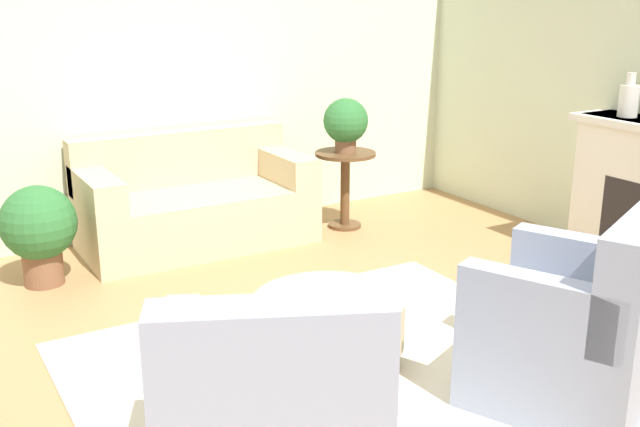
{
  "coord_description": "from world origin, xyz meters",
  "views": [
    {
      "loc": [
        -1.94,
        -3.02,
        1.98
      ],
      "look_at": [
        0.15,
        0.55,
        0.75
      ],
      "focal_mm": 42.0,
      "sensor_mm": 36.0,
      "label": 1
    }
  ],
  "objects_px": {
    "ottoman_table": "(328,321)",
    "potted_plant_floor": "(39,228)",
    "armchair_right": "(577,331)",
    "potted_plant_on_side_table": "(346,122)",
    "side_table": "(345,177)",
    "vase_mantel_near": "(629,99)",
    "couch": "(195,204)"
  },
  "relations": [
    {
      "from": "couch",
      "to": "vase_mantel_near",
      "type": "bearing_deg",
      "value": -37.27
    },
    {
      "from": "armchair_right",
      "to": "potted_plant_floor",
      "type": "relative_size",
      "value": 1.53
    },
    {
      "from": "ottoman_table",
      "to": "potted_plant_floor",
      "type": "distance_m",
      "value": 2.32
    },
    {
      "from": "couch",
      "to": "potted_plant_on_side_table",
      "type": "height_order",
      "value": "potted_plant_on_side_table"
    },
    {
      "from": "ottoman_table",
      "to": "potted_plant_on_side_table",
      "type": "height_order",
      "value": "potted_plant_on_side_table"
    },
    {
      "from": "vase_mantel_near",
      "to": "potted_plant_on_side_table",
      "type": "xyz_separation_m",
      "value": [
        -1.32,
        1.74,
        -0.31
      ]
    },
    {
      "from": "couch",
      "to": "potted_plant_floor",
      "type": "relative_size",
      "value": 2.54
    },
    {
      "from": "armchair_right",
      "to": "ottoman_table",
      "type": "relative_size",
      "value": 1.31
    },
    {
      "from": "armchair_right",
      "to": "vase_mantel_near",
      "type": "xyz_separation_m",
      "value": [
        1.88,
        1.29,
        0.85
      ]
    },
    {
      "from": "ottoman_table",
      "to": "vase_mantel_near",
      "type": "bearing_deg",
      "value": 7.1
    },
    {
      "from": "ottoman_table",
      "to": "couch",
      "type": "bearing_deg",
      "value": 86.7
    },
    {
      "from": "couch",
      "to": "side_table",
      "type": "bearing_deg",
      "value": -10.67
    },
    {
      "from": "ottoman_table",
      "to": "side_table",
      "type": "distance_m",
      "value": 2.52
    },
    {
      "from": "armchair_right",
      "to": "vase_mantel_near",
      "type": "bearing_deg",
      "value": 34.37
    },
    {
      "from": "potted_plant_on_side_table",
      "to": "potted_plant_floor",
      "type": "distance_m",
      "value": 2.59
    },
    {
      "from": "vase_mantel_near",
      "to": "potted_plant_on_side_table",
      "type": "relative_size",
      "value": 0.69
    },
    {
      "from": "potted_plant_floor",
      "to": "armchair_right",
      "type": "bearing_deg",
      "value": -56.4
    },
    {
      "from": "armchair_right",
      "to": "potted_plant_on_side_table",
      "type": "relative_size",
      "value": 2.37
    },
    {
      "from": "couch",
      "to": "potted_plant_on_side_table",
      "type": "bearing_deg",
      "value": -10.67
    },
    {
      "from": "vase_mantel_near",
      "to": "potted_plant_floor",
      "type": "bearing_deg",
      "value": 156.45
    },
    {
      "from": "ottoman_table",
      "to": "potted_plant_floor",
      "type": "xyz_separation_m",
      "value": [
        -1.12,
        2.02,
        0.16
      ]
    },
    {
      "from": "couch",
      "to": "armchair_right",
      "type": "relative_size",
      "value": 1.66
    },
    {
      "from": "couch",
      "to": "side_table",
      "type": "xyz_separation_m",
      "value": [
        1.28,
        -0.24,
        0.12
      ]
    },
    {
      "from": "vase_mantel_near",
      "to": "potted_plant_on_side_table",
      "type": "height_order",
      "value": "vase_mantel_near"
    },
    {
      "from": "armchair_right",
      "to": "couch",
      "type": "bearing_deg",
      "value": 102.41
    },
    {
      "from": "ottoman_table",
      "to": "side_table",
      "type": "relative_size",
      "value": 1.25
    },
    {
      "from": "ottoman_table",
      "to": "potted_plant_on_side_table",
      "type": "bearing_deg",
      "value": 55.74
    },
    {
      "from": "side_table",
      "to": "vase_mantel_near",
      "type": "xyz_separation_m",
      "value": [
        1.32,
        -1.74,
        0.78
      ]
    },
    {
      "from": "side_table",
      "to": "vase_mantel_near",
      "type": "bearing_deg",
      "value": -52.79
    },
    {
      "from": "ottoman_table",
      "to": "potted_plant_on_side_table",
      "type": "xyz_separation_m",
      "value": [
        1.42,
        2.08,
        0.66
      ]
    },
    {
      "from": "side_table",
      "to": "vase_mantel_near",
      "type": "distance_m",
      "value": 2.32
    },
    {
      "from": "side_table",
      "to": "potted_plant_floor",
      "type": "height_order",
      "value": "potted_plant_floor"
    }
  ]
}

